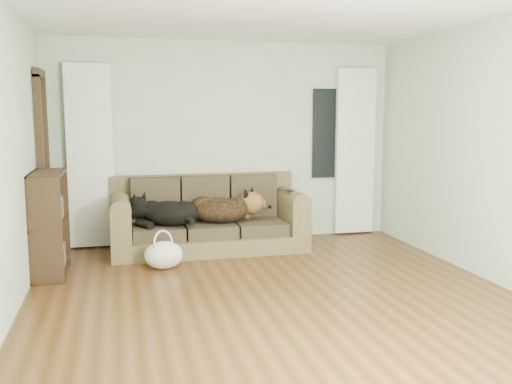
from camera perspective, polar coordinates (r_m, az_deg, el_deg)
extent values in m
plane|color=#41270F|center=(5.33, 2.02, -10.56)|extent=(5.00, 5.00, 0.00)
plane|color=white|center=(5.13, 2.17, 18.14)|extent=(5.00, 5.00, 0.00)
cube|color=#B4CDA9|center=(7.50, -3.13, 5.01)|extent=(4.50, 0.04, 2.60)
cube|color=#B4CDA9|center=(4.96, -23.85, 2.71)|extent=(0.04, 5.00, 2.60)
cube|color=#B4CDA9|center=(6.08, 23.01, 3.64)|extent=(0.04, 5.00, 2.60)
cube|color=white|center=(7.31, -16.24, 3.43)|extent=(0.55, 0.08, 2.25)
cube|color=white|center=(7.96, 9.86, 4.00)|extent=(0.55, 0.08, 2.25)
cube|color=black|center=(7.86, 7.41, 5.82)|extent=(0.50, 0.03, 1.20)
cube|color=#2E2012|center=(6.99, -20.43, 2.22)|extent=(0.07, 0.60, 2.10)
cube|color=brown|center=(7.03, -4.75, -2.20)|extent=(2.35, 1.01, 0.96)
ellipsoid|color=black|center=(6.90, -8.94, -2.21)|extent=(0.86, 0.80, 0.30)
ellipsoid|color=black|center=(7.03, -3.39, -1.86)|extent=(0.93, 0.81, 0.34)
cube|color=black|center=(7.09, 3.11, 0.19)|extent=(0.14, 0.20, 0.02)
ellipsoid|color=silver|center=(6.31, -9.22, -6.18)|extent=(0.51, 0.45, 0.30)
cube|color=#2E2012|center=(6.35, -19.93, -3.32)|extent=(0.40, 0.89, 1.08)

